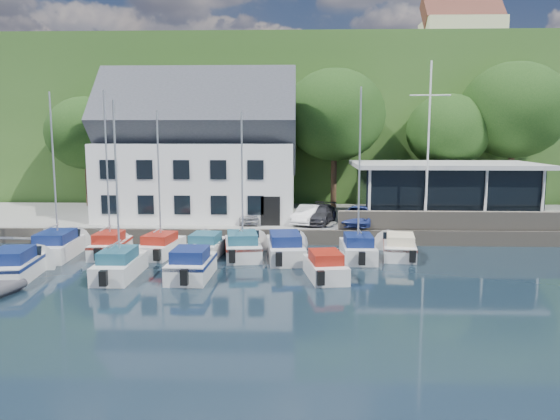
# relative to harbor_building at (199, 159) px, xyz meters

# --- Properties ---
(ground) EXTENTS (180.00, 180.00, 0.00)m
(ground) POSITION_rel_harbor_building_xyz_m (7.00, -16.50, -5.35)
(ground) COLOR black
(ground) RESTS_ON ground
(quay) EXTENTS (60.00, 13.00, 1.00)m
(quay) POSITION_rel_harbor_building_xyz_m (7.00, 1.00, -4.85)
(quay) COLOR gray
(quay) RESTS_ON ground
(quay_face) EXTENTS (60.00, 0.30, 1.00)m
(quay_face) POSITION_rel_harbor_building_xyz_m (7.00, -5.50, -4.85)
(quay_face) COLOR #71685A
(quay_face) RESTS_ON ground
(hillside) EXTENTS (160.00, 75.00, 16.00)m
(hillside) POSITION_rel_harbor_building_xyz_m (7.00, 45.50, 2.65)
(hillside) COLOR #2C4F1D
(hillside) RESTS_ON ground
(field_patch) EXTENTS (50.00, 30.00, 0.30)m
(field_patch) POSITION_rel_harbor_building_xyz_m (15.00, 53.50, 10.80)
(field_patch) COLOR #5B6834
(field_patch) RESTS_ON hillside
(farmhouse) EXTENTS (10.40, 7.00, 8.20)m
(farmhouse) POSITION_rel_harbor_building_xyz_m (29.00, 35.50, 14.75)
(farmhouse) COLOR beige
(farmhouse) RESTS_ON hillside
(harbor_building) EXTENTS (14.40, 8.20, 8.70)m
(harbor_building) POSITION_rel_harbor_building_xyz_m (0.00, 0.00, 0.00)
(harbor_building) COLOR white
(harbor_building) RESTS_ON quay
(club_pavilion) EXTENTS (13.20, 7.20, 4.10)m
(club_pavilion) POSITION_rel_harbor_building_xyz_m (18.00, -0.50, -2.30)
(club_pavilion) COLOR black
(club_pavilion) RESTS_ON quay
(seawall) EXTENTS (18.00, 0.50, 1.20)m
(seawall) POSITION_rel_harbor_building_xyz_m (19.00, -5.10, -3.75)
(seawall) COLOR #71685A
(seawall) RESTS_ON quay
(gangway) EXTENTS (1.20, 6.00, 1.40)m
(gangway) POSITION_rel_harbor_building_xyz_m (-9.50, -7.50, -5.35)
(gangway) COLOR silver
(gangway) RESTS_ON ground
(car_silver) EXTENTS (1.82, 3.57, 1.17)m
(car_silver) POSITION_rel_harbor_building_xyz_m (3.90, -2.90, -3.77)
(car_silver) COLOR #B2B2B7
(car_silver) RESTS_ON quay
(car_white) EXTENTS (2.56, 4.12, 1.28)m
(car_white) POSITION_rel_harbor_building_xyz_m (8.08, -3.04, -3.71)
(car_white) COLOR white
(car_white) RESTS_ON quay
(car_dgrey) EXTENTS (3.00, 4.81, 1.30)m
(car_dgrey) POSITION_rel_harbor_building_xyz_m (8.82, -2.84, -3.70)
(car_dgrey) COLOR #323137
(car_dgrey) RESTS_ON quay
(car_blue) EXTENTS (2.65, 4.33, 1.38)m
(car_blue) POSITION_rel_harbor_building_xyz_m (11.51, -3.54, -3.66)
(car_blue) COLOR navy
(car_blue) RESTS_ON quay
(flagpole) EXTENTS (2.59, 0.20, 10.81)m
(flagpole) POSITION_rel_harbor_building_xyz_m (15.80, -4.59, 1.05)
(flagpole) COLOR white
(flagpole) RESTS_ON quay
(tree_0) EXTENTS (6.79, 6.79, 9.27)m
(tree_0) POSITION_rel_harbor_building_xyz_m (-10.61, 5.54, 0.29)
(tree_0) COLOR black
(tree_0) RESTS_ON quay
(tree_1) EXTENTS (8.29, 8.29, 11.33)m
(tree_1) POSITION_rel_harbor_building_xyz_m (-3.56, 5.09, 1.31)
(tree_1) COLOR black
(tree_1) RESTS_ON quay
(tree_2) EXTENTS (7.75, 7.75, 10.59)m
(tree_2) POSITION_rel_harbor_building_xyz_m (3.87, 5.14, 0.95)
(tree_2) COLOR black
(tree_2) RESTS_ON quay
(tree_3) EXTENTS (8.41, 8.41, 11.49)m
(tree_3) POSITION_rel_harbor_building_xyz_m (10.34, 5.11, 1.40)
(tree_3) COLOR black
(tree_3) RESTS_ON quay
(tree_4) EXTENTS (6.94, 6.94, 9.49)m
(tree_4) POSITION_rel_harbor_building_xyz_m (19.85, 5.88, 0.39)
(tree_4) COLOR black
(tree_4) RESTS_ON quay
(tree_5) EXTENTS (8.83, 8.83, 12.07)m
(tree_5) POSITION_rel_harbor_building_xyz_m (25.26, 6.02, 1.68)
(tree_5) COLOR black
(tree_5) RESTS_ON quay
(boat_r1_0) EXTENTS (2.73, 7.21, 9.40)m
(boat_r1_0) POSITION_rel_harbor_building_xyz_m (-6.84, -9.24, -0.65)
(boat_r1_0) COLOR silver
(boat_r1_0) RESTS_ON ground
(boat_r1_1) EXTENTS (1.96, 5.29, 8.84)m
(boat_r1_1) POSITION_rel_harbor_building_xyz_m (-3.80, -8.98, -0.93)
(boat_r1_1) COLOR silver
(boat_r1_1) RESTS_ON ground
(boat_r1_2) EXTENTS (2.75, 6.04, 8.20)m
(boat_r1_2) POSITION_rel_harbor_building_xyz_m (-0.84, -8.70, -1.25)
(boat_r1_2) COLOR silver
(boat_r1_2) RESTS_ON ground
(boat_r1_3) EXTENTS (2.52, 5.26, 1.37)m
(boat_r1_3) POSITION_rel_harbor_building_xyz_m (1.87, -8.68, -4.66)
(boat_r1_3) COLOR silver
(boat_r1_3) RESTS_ON ground
(boat_r1_4) EXTENTS (3.07, 6.42, 9.17)m
(boat_r1_4) POSITION_rel_harbor_building_xyz_m (4.11, -9.02, -0.77)
(boat_r1_4) COLOR silver
(boat_r1_4) RESTS_ON ground
(boat_r1_5) EXTENTS (2.90, 7.26, 1.56)m
(boat_r1_5) POSITION_rel_harbor_building_xyz_m (6.63, -9.36, -4.57)
(boat_r1_5) COLOR silver
(boat_r1_5) RESTS_ON ground
(boat_r1_6) EXTENTS (2.03, 5.77, 9.01)m
(boat_r1_6) POSITION_rel_harbor_building_xyz_m (10.84, -9.40, -0.85)
(boat_r1_6) COLOR silver
(boat_r1_6) RESTS_ON ground
(boat_r1_7) EXTENTS (2.81, 6.08, 1.36)m
(boat_r1_7) POSITION_rel_harbor_building_xyz_m (13.38, -8.60, -4.67)
(boat_r1_7) COLOR silver
(boat_r1_7) RESTS_ON ground
(boat_r2_0) EXTENTS (2.85, 6.33, 1.57)m
(boat_r2_0) POSITION_rel_harbor_building_xyz_m (-6.83, -14.23, -4.56)
(boat_r2_0) COLOR silver
(boat_r2_0) RESTS_ON ground
(boat_r2_1) EXTENTS (1.94, 6.22, 9.12)m
(boat_r2_1) POSITION_rel_harbor_building_xyz_m (-1.69, -13.70, -0.79)
(boat_r2_1) COLOR silver
(boat_r2_1) RESTS_ON ground
(boat_r2_2) EXTENTS (2.31, 5.44, 1.57)m
(boat_r2_2) POSITION_rel_harbor_building_xyz_m (1.98, -13.80, -4.57)
(boat_r2_2) COLOR silver
(boat_r2_2) RESTS_ON ground
(boat_r2_3) EXTENTS (2.69, 5.43, 1.40)m
(boat_r2_3) POSITION_rel_harbor_building_xyz_m (8.76, -13.58, -4.65)
(boat_r2_3) COLOR silver
(boat_r2_3) RESTS_ON ground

